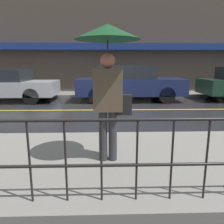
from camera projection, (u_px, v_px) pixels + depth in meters
The scene contains 9 objects.
ground_plane at pixel (99, 110), 7.93m from camera, with size 80.00×80.00×0.00m, color #262628.
sidewalk_near at pixel (91, 162), 3.49m from camera, with size 28.00×2.73×0.14m.
sidewalk_far at pixel (101, 94), 11.87m from camera, with size 28.00×1.77×0.14m.
lane_marking at pixel (99, 110), 7.93m from camera, with size 25.20×0.12×0.01m.
building_storefront at pixel (101, 48), 12.33m from camera, with size 28.00×0.85×5.14m.
railing_foreground at pixel (83, 150), 2.27m from camera, with size 12.00×0.04×0.92m.
pedestrian at pixel (108, 59), 3.10m from camera, with size 0.93×0.93×2.01m.
car_silver at pixel (5, 85), 9.72m from camera, with size 4.45×1.90×1.41m.
car_navy at pixel (129, 83), 9.87m from camera, with size 4.78×1.81×1.59m.
Camera 1 is at (0.23, -7.78, 1.57)m, focal length 35.00 mm.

